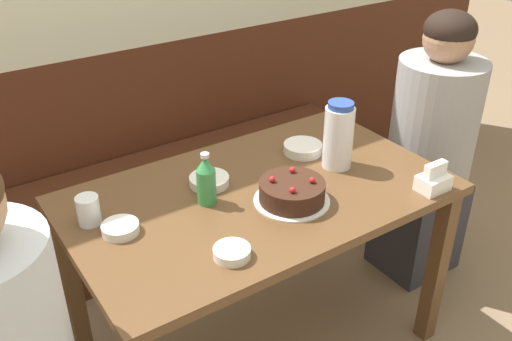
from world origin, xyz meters
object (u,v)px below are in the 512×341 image
(bowl_side_dish, at_px, (209,181))
(person_pale_blue_shirt, at_px, (429,153))
(glass_water_tall, at_px, (88,210))
(water_pitcher, at_px, (338,136))
(bowl_sauce_shallow, at_px, (303,148))
(napkin_holder, at_px, (434,180))
(bench_seat, at_px, (165,205))
(soju_bottle, at_px, (206,180))
(birthday_cake, at_px, (292,192))
(bowl_soup_white, at_px, (232,252))
(bowl_rice_small, at_px, (120,228))

(bowl_side_dish, height_order, person_pale_blue_shirt, person_pale_blue_shirt)
(person_pale_blue_shirt, bearing_deg, bowl_side_dish, -6.12)
(glass_water_tall, bearing_deg, water_pitcher, -9.71)
(bowl_sauce_shallow, distance_m, glass_water_tall, 0.85)
(napkin_holder, relative_size, glass_water_tall, 1.16)
(bench_seat, relative_size, water_pitcher, 8.35)
(soju_bottle, bearing_deg, bowl_side_dish, 56.51)
(birthday_cake, bearing_deg, soju_bottle, 147.12)
(birthday_cake, relative_size, water_pitcher, 1.01)
(bench_seat, bearing_deg, glass_water_tall, -128.48)
(water_pitcher, height_order, person_pale_blue_shirt, person_pale_blue_shirt)
(water_pitcher, bearing_deg, napkin_holder, -62.60)
(napkin_holder, bearing_deg, bowl_side_dish, 143.59)
(napkin_holder, height_order, glass_water_tall, napkin_holder)
(birthday_cake, height_order, water_pitcher, water_pitcher)
(bowl_soup_white, bearing_deg, bowl_side_dish, 69.33)
(bowl_rice_small, bearing_deg, napkin_holder, -20.20)
(napkin_holder, xyz_separation_m, bowl_soup_white, (-0.77, 0.07, -0.02))
(bench_seat, relative_size, napkin_holder, 19.31)
(soju_bottle, relative_size, person_pale_blue_shirt, 0.15)
(bench_seat, relative_size, birthday_cake, 8.28)
(bowl_rice_small, bearing_deg, bench_seat, 58.33)
(bowl_soup_white, height_order, bowl_side_dish, bowl_side_dish)
(glass_water_tall, bearing_deg, birthday_cake, -22.90)
(napkin_holder, xyz_separation_m, bowl_sauce_shallow, (-0.20, 0.47, -0.02))
(birthday_cake, height_order, bowl_side_dish, birthday_cake)
(birthday_cake, bearing_deg, glass_water_tall, 157.10)
(water_pitcher, distance_m, napkin_holder, 0.37)
(bowl_rice_small, relative_size, bowl_side_dish, 0.83)
(soju_bottle, height_order, person_pale_blue_shirt, person_pale_blue_shirt)
(bench_seat, distance_m, soju_bottle, 1.01)
(person_pale_blue_shirt, bearing_deg, glass_water_tall, -4.62)
(bowl_sauce_shallow, bearing_deg, water_pitcher, -75.44)
(water_pitcher, bearing_deg, bench_seat, 111.90)
(bowl_soup_white, height_order, glass_water_tall, glass_water_tall)
(birthday_cake, bearing_deg, bowl_rice_small, 164.32)
(bench_seat, distance_m, person_pale_blue_shirt, 1.28)
(bench_seat, relative_size, bowl_side_dish, 15.17)
(soju_bottle, xyz_separation_m, napkin_holder, (0.69, -0.37, -0.05))
(birthday_cake, height_order, bowl_soup_white, birthday_cake)
(bowl_soup_white, bearing_deg, water_pitcher, 21.80)
(napkin_holder, relative_size, bowl_soup_white, 1.00)
(napkin_holder, distance_m, bowl_sauce_shallow, 0.51)
(bowl_soup_white, xyz_separation_m, bowl_sauce_shallow, (0.57, 0.39, 0.00))
(bowl_rice_small, bearing_deg, soju_bottle, 0.19)
(water_pitcher, height_order, bowl_sauce_shallow, water_pitcher)
(birthday_cake, xyz_separation_m, bowl_soup_white, (-0.32, -0.14, -0.02))
(birthday_cake, distance_m, napkin_holder, 0.50)
(water_pitcher, xyz_separation_m, glass_water_tall, (-0.89, 0.15, -0.08))
(bench_seat, distance_m, water_pitcher, 1.11)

